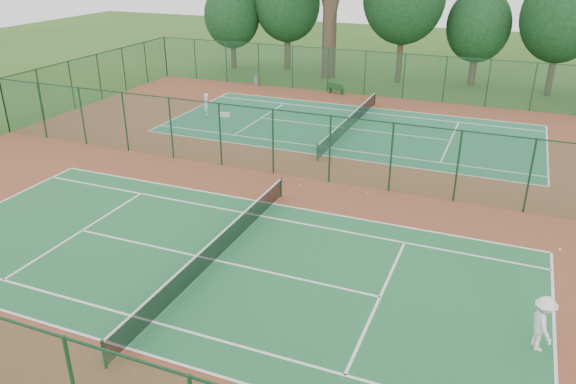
% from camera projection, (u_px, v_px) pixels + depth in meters
% --- Properties ---
extents(ground, '(120.00, 120.00, 0.00)m').
position_uv_depth(ground, '(301.00, 177.00, 29.03)').
color(ground, '#31591C').
rests_on(ground, ground).
extents(red_pad, '(40.00, 36.00, 0.01)m').
position_uv_depth(red_pad, '(301.00, 177.00, 29.03)').
color(red_pad, brown).
rests_on(red_pad, ground).
extents(court_near, '(23.77, 10.97, 0.01)m').
position_uv_depth(court_near, '(216.00, 260.00, 21.41)').
color(court_near, '#1F6537').
rests_on(court_near, red_pad).
extents(court_far, '(23.77, 10.97, 0.01)m').
position_uv_depth(court_far, '(350.00, 129.00, 36.63)').
color(court_far, '#216A48').
rests_on(court_far, red_pad).
extents(fence_north, '(40.00, 0.09, 3.50)m').
position_uv_depth(fence_north, '(384.00, 75.00, 43.53)').
color(fence_north, '#174529').
rests_on(fence_north, ground).
extents(fence_south, '(40.00, 0.09, 3.50)m').
position_uv_depth(fence_south, '(24.00, 380.00, 13.09)').
color(fence_south, '#174528').
rests_on(fence_south, ground).
extents(fence_west, '(0.09, 36.00, 3.50)m').
position_uv_depth(fence_west, '(4.00, 105.00, 35.25)').
color(fence_west, '#164323').
rests_on(fence_west, ground).
extents(fence_divider, '(40.00, 0.09, 3.50)m').
position_uv_depth(fence_divider, '(301.00, 145.00, 28.31)').
color(fence_divider, '#1A4E2B').
rests_on(fence_divider, ground).
extents(tennis_net_near, '(0.10, 12.90, 0.97)m').
position_uv_depth(tennis_net_near, '(215.00, 248.00, 21.20)').
color(tennis_net_near, '#153A20').
rests_on(tennis_net_near, ground).
extents(tennis_net_far, '(0.10, 12.90, 0.97)m').
position_uv_depth(tennis_net_far, '(350.00, 121.00, 36.42)').
color(tennis_net_far, '#14381D').
rests_on(tennis_net_far, ground).
extents(player_near, '(1.02, 1.31, 1.78)m').
position_uv_depth(player_near, '(543.00, 323.00, 16.42)').
color(player_near, white).
rests_on(player_near, court_near).
extents(player_far, '(0.47, 0.62, 1.53)m').
position_uv_depth(player_far, '(206.00, 104.00, 39.22)').
color(player_far, white).
rests_on(player_far, court_far).
extents(trash_bin, '(0.60, 0.60, 0.84)m').
position_uv_depth(trash_bin, '(256.00, 81.00, 47.49)').
color(trash_bin, slate).
rests_on(trash_bin, red_pad).
extents(bench, '(1.43, 0.73, 0.85)m').
position_uv_depth(bench, '(336.00, 88.00, 44.92)').
color(bench, '#123517').
rests_on(bench, red_pad).
extents(kit_bag, '(0.83, 0.44, 0.30)m').
position_uv_depth(kit_bag, '(225.00, 115.00, 39.09)').
color(kit_bag, silver).
rests_on(kit_bag, red_pad).
extents(stray_ball_a, '(0.07, 0.07, 0.07)m').
position_uv_depth(stray_ball_a, '(350.00, 190.00, 27.42)').
color(stray_ball_a, '#B5CB2F').
rests_on(stray_ball_a, red_pad).
extents(stray_ball_b, '(0.07, 0.07, 0.07)m').
position_uv_depth(stray_ball_b, '(367.00, 193.00, 27.16)').
color(stray_ball_b, '#C6E134').
rests_on(stray_ball_b, red_pad).
extents(stray_ball_c, '(0.07, 0.07, 0.07)m').
position_uv_depth(stray_ball_c, '(301.00, 185.00, 28.04)').
color(stray_ball_c, '#F4F138').
rests_on(stray_ball_c, red_pad).
extents(evergreen_row, '(39.00, 5.00, 12.00)m').
position_uv_depth(evergreen_row, '(405.00, 81.00, 49.36)').
color(evergreen_row, black).
rests_on(evergreen_row, ground).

